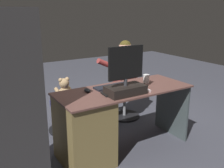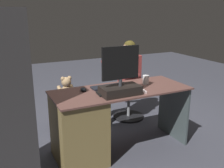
{
  "view_description": "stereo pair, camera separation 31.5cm",
  "coord_description": "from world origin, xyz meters",
  "views": [
    {
      "loc": [
        1.54,
        2.59,
        1.56
      ],
      "look_at": [
        -0.06,
        0.02,
        0.68
      ],
      "focal_mm": 41.54,
      "sensor_mm": 36.0,
      "label": 1
    },
    {
      "loc": [
        1.26,
        2.74,
        1.56
      ],
      "look_at": [
        -0.06,
        0.02,
        0.68
      ],
      "focal_mm": 41.54,
      "sensor_mm": 36.0,
      "label": 2
    }
  ],
  "objects": [
    {
      "name": "ground_plane",
      "position": [
        0.0,
        0.0,
        0.0
      ],
      "size": [
        10.0,
        10.0,
        0.0
      ],
      "primitive_type": "plane",
      "color": "#41424D"
    },
    {
      "name": "equipment_rack",
      "position": [
        1.18,
        0.48,
        0.79
      ],
      "size": [
        0.44,
        0.36,
        1.58
      ],
      "primitive_type": "cube",
      "color": "#302F2F",
      "rests_on": "ground_plane"
    },
    {
      "name": "person",
      "position": [
        -0.44,
        -0.38,
        0.66
      ],
      "size": [
        0.54,
        0.49,
        1.14
      ],
      "color": "#953634",
      "rests_on": "ground_plane"
    },
    {
      "name": "keyboard",
      "position": [
        0.08,
        0.25,
        0.73
      ],
      "size": [
        0.42,
        0.14,
        0.02
      ],
      "primitive_type": "cube",
      "color": "black",
      "rests_on": "desk"
    },
    {
      "name": "computer_mouse",
      "position": [
        0.39,
        0.25,
        0.74
      ],
      "size": [
        0.06,
        0.1,
        0.04
      ],
      "primitive_type": "ellipsoid",
      "color": "black",
      "rests_on": "desk"
    },
    {
      "name": "visitor_chair",
      "position": [
        -0.53,
        -0.38,
        0.25
      ],
      "size": [
        0.46,
        0.46,
        0.43
      ],
      "color": "black",
      "rests_on": "ground_plane"
    },
    {
      "name": "office_chair_teddy",
      "position": [
        0.39,
        -0.42,
        0.25
      ],
      "size": [
        0.47,
        0.47,
        0.43
      ],
      "color": "black",
      "rests_on": "ground_plane"
    },
    {
      "name": "notebook_binder",
      "position": [
        -0.08,
        0.46,
        0.73
      ],
      "size": [
        0.26,
        0.32,
        0.02
      ],
      "primitive_type": "cube",
      "rotation": [
        0.0,
        0.0,
        -0.12
      ],
      "color": "silver",
      "rests_on": "desk"
    },
    {
      "name": "desk",
      "position": [
        0.41,
        0.37,
        0.38
      ],
      "size": [
        1.51,
        0.61,
        0.72
      ],
      "color": "brown",
      "rests_on": "ground_plane"
    },
    {
      "name": "monitor",
      "position": [
        0.09,
        0.52,
        0.85
      ],
      "size": [
        0.41,
        0.22,
        0.5
      ],
      "color": "black",
      "rests_on": "desk"
    },
    {
      "name": "teddy_bear",
      "position": [
        0.39,
        -0.43,
        0.56
      ],
      "size": [
        0.21,
        0.22,
        0.3
      ],
      "color": "tan",
      "rests_on": "office_chair_teddy"
    },
    {
      "name": "tv_remote",
      "position": [
        0.28,
        0.44,
        0.73
      ],
      "size": [
        0.06,
        0.15,
        0.02
      ],
      "primitive_type": "cube",
      "rotation": [
        0.0,
        0.0,
        -0.1
      ],
      "color": "black",
      "rests_on": "desk"
    },
    {
      "name": "cup",
      "position": [
        -0.36,
        0.31,
        0.77
      ],
      "size": [
        0.07,
        0.07,
        0.1
      ],
      "primitive_type": "cylinder",
      "color": "white",
      "rests_on": "desk"
    }
  ]
}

